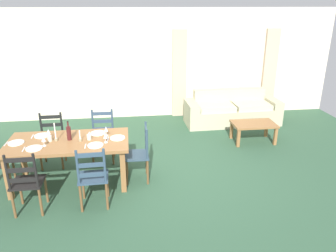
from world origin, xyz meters
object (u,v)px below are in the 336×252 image
object	(u,v)px
dining_table	(68,146)
coffee_cup_secondary	(50,139)
dining_chair_near_left	(26,182)
wine_glass_far_right	(106,129)
dining_chair_near_right	(93,177)
coffee_table	(254,126)
wine_glass_near_left	(43,139)
dining_chair_far_right	(103,136)
wine_glass_near_right	(105,136)
coffee_cup_primary	(89,137)
dining_chair_head_east	(140,153)
wine_bottle	(69,133)
dining_chair_far_left	(52,140)
wine_glass_far_left	(48,132)
couch	(231,111)

from	to	relation	value
dining_table	coffee_cup_secondary	distance (m)	0.31
dining_chair_near_left	wine_glass_far_right	bearing A→B (deg)	40.35
dining_chair_near_right	coffee_table	xyz separation A→B (m)	(3.16, 1.99, -0.12)
wine_glass_near_left	dining_chair_far_right	bearing A→B (deg)	49.63
wine_glass_near_right	coffee_cup_primary	bearing A→B (deg)	151.09
wine_glass_near_right	wine_glass_far_right	xyz separation A→B (m)	(-0.00, 0.28, 0.00)
dining_chair_near_right	coffee_table	bearing A→B (deg)	32.22
dining_chair_head_east	wine_bottle	distance (m)	1.17
dining_table	dining_chair_far_left	size ratio (longest dim) A/B	1.98
dining_chair_far_left	coffee_cup_primary	size ratio (longest dim) A/B	10.67
dining_chair_far_left	dining_chair_far_right	bearing A→B (deg)	4.96
dining_chair_near_left	coffee_cup_primary	bearing A→B (deg)	43.82
dining_table	dining_chair_near_left	world-z (taller)	dining_chair_near_left
dining_chair_near_right	wine_glass_far_left	xyz separation A→B (m)	(-0.74, 0.87, 0.38)
coffee_cup_primary	coffee_table	xyz separation A→B (m)	(3.26, 1.26, -0.44)
dining_chair_far_left	wine_bottle	size ratio (longest dim) A/B	3.04
dining_chair_head_east	wine_glass_far_left	bearing A→B (deg)	173.32
dining_table	dining_chair_near_right	xyz separation A→B (m)	(0.43, -0.73, -0.19)
wine_glass_near_left	couch	xyz separation A→B (m)	(3.82, 2.63, -0.57)
wine_glass_near_right	coffee_cup_primary	distance (m)	0.31
coffee_table	wine_glass_far_right	bearing A→B (deg)	-159.45
dining_chair_near_right	wine_bottle	distance (m)	0.96
dining_chair_near_right	coffee_table	world-z (taller)	dining_chair_near_right
coffee_table	wine_glass_near_right	bearing A→B (deg)	-154.83
dining_chair_near_left	couch	size ratio (longest dim) A/B	0.42
dining_chair_near_left	coffee_table	world-z (taller)	dining_chair_near_left
dining_chair_head_east	wine_glass_near_left	world-z (taller)	dining_chair_head_east
dining_table	wine_glass_far_right	bearing A→B (deg)	13.17
dining_chair_far_right	dining_chair_head_east	bearing A→B (deg)	-51.95
dining_table	wine_glass_far_right	xyz separation A→B (m)	(0.60, 0.14, 0.20)
dining_chair_near_left	wine_glass_near_left	distance (m)	0.73
coffee_cup_primary	couch	bearing A→B (deg)	38.06
dining_chair_near_left	wine_glass_far_right	xyz separation A→B (m)	(1.06, 0.90, 0.38)
dining_table	couch	size ratio (longest dim) A/B	0.83
dining_table	wine_glass_far_left	bearing A→B (deg)	156.05
coffee_cup_primary	couch	size ratio (longest dim) A/B	0.04
wine_glass_far_left	dining_table	bearing A→B (deg)	-23.95
dining_chair_far_right	coffee_table	size ratio (longest dim) A/B	1.07
dining_chair_far_left	wine_glass_far_left	xyz separation A→B (m)	(0.11, -0.58, 0.38)
dining_table	dining_chair_near_left	xyz separation A→B (m)	(-0.46, -0.76, -0.19)
dining_chair_near_right	dining_chair_head_east	size ratio (longest dim) A/B	1.00
dining_chair_far_left	coffee_cup_primary	xyz separation A→B (m)	(0.75, -0.71, 0.32)
dining_chair_near_left	dining_chair_head_east	world-z (taller)	same
dining_table	coffee_cup_secondary	size ratio (longest dim) A/B	21.11
wine_glass_near_left	coffee_table	bearing A→B (deg)	19.90
wine_glass_near_left	coffee_cup_secondary	size ratio (longest dim) A/B	1.79
dining_chair_near_right	dining_chair_head_east	distance (m)	0.98
coffee_cup_primary	dining_chair_near_left	bearing A→B (deg)	-136.18
dining_chair_near_right	wine_glass_far_right	xyz separation A→B (m)	(0.16, 0.87, 0.38)
dining_chair_near_right	couch	xyz separation A→B (m)	(3.06, 3.21, -0.19)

